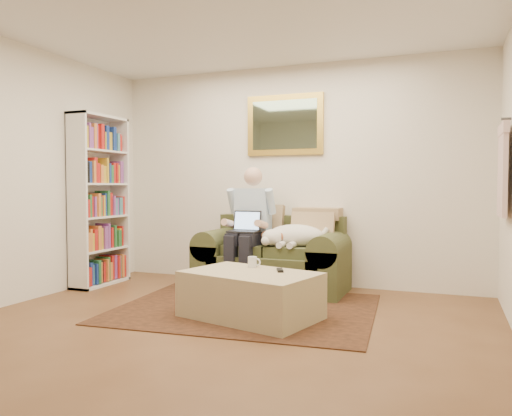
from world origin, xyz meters
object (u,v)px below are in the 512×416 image
Objects in this scene: seated_man at (247,229)px; laptop at (245,226)px; coffee_mug at (252,262)px; bookshelf at (99,200)px; sleeping_dog at (296,236)px; ottoman at (251,295)px; sofa at (273,265)px.

laptop is at bearing -90.00° from seated_man.
bookshelf is at bearing 166.01° from coffee_mug.
laptop is 0.57m from sleeping_dog.
seated_man reaches higher than laptop.
ottoman is (0.47, -1.01, -0.52)m from laptop.
sofa is at bearing 41.02° from laptop.
seated_man is at bearing 115.02° from coffee_mug.
bookshelf is (-2.31, -0.37, 0.37)m from sleeping_dog.
sleeping_dog is 2.37m from bookshelf.
coffee_mug is 2.29m from bookshelf.
sofa is 0.55m from laptop.
ottoman is 0.57× the size of bookshelf.
bookshelf is (-1.77, -0.30, 0.31)m from seated_man.
sleeping_dog is at bearing 7.13° from seated_man.
coffee_mug is 0.05× the size of bookshelf.
sofa is 1.45× the size of ottoman.
sleeping_dog is at bearing -15.74° from sofa.
sofa is at bearing 100.20° from ottoman.
bookshelf is at bearing 160.78° from ottoman.
sleeping_dog is (0.30, -0.08, 0.35)m from sofa.
bookshelf is (-1.77, -0.23, 0.27)m from laptop.
sofa is 0.46m from sleeping_dog.
seated_man is at bearing 90.00° from laptop.
ottoman is (-0.07, -1.15, -0.42)m from sleeping_dog.
laptop is 1.23m from ottoman.
sleeping_dog is 1.22m from ottoman.
seated_man is 0.95m from coffee_mug.
sofa is 0.50m from seated_man.
sofa is 5.15× the size of laptop.
bookshelf is (-2.02, -0.45, 0.72)m from sofa.
ottoman is 11.35× the size of coffee_mug.
sofa is 1.25m from ottoman.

